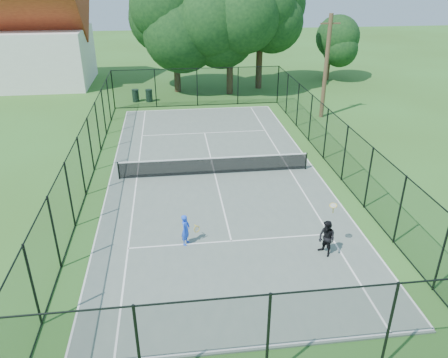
{
  "coord_description": "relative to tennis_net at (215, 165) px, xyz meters",
  "views": [
    {
      "loc": [
        -2.13,
        -20.98,
        10.06
      ],
      "look_at": [
        0.13,
        -3.0,
        1.2
      ],
      "focal_mm": 35.0,
      "sensor_mm": 36.0,
      "label": 1
    }
  ],
  "objects": [
    {
      "name": "tree_far_right",
      "position": [
        13.17,
        20.39,
        2.8
      ],
      "size": [
        4.13,
        4.13,
        5.47
      ],
      "color": "#332114",
      "rests_on": "ground"
    },
    {
      "name": "tree_near_mid",
      "position": [
        3.05,
        16.37,
        5.01
      ],
      "size": [
        6.94,
        6.94,
        9.07
      ],
      "color": "#332114",
      "rests_on": "ground"
    },
    {
      "name": "tree_near_right",
      "position": [
        5.93,
        18.0,
        5.41
      ],
      "size": [
        6.82,
        6.82,
        9.42
      ],
      "color": "#332114",
      "rests_on": "ground"
    },
    {
      "name": "ground",
      "position": [
        0.0,
        0.0,
        -0.58
      ],
      "size": [
        120.0,
        120.0,
        0.0
      ],
      "primitive_type": "plane",
      "color": "#345A1F"
    },
    {
      "name": "tree_near_left",
      "position": [
        -1.44,
        17.65,
        4.73
      ],
      "size": [
        6.62,
        6.62,
        8.64
      ],
      "color": "#332114",
      "rests_on": "ground"
    },
    {
      "name": "utility_pole",
      "position": [
        8.89,
        9.0,
        3.1
      ],
      "size": [
        1.4,
        0.3,
        7.23
      ],
      "color": "#4C3823",
      "rests_on": "ground"
    },
    {
      "name": "player_blue",
      "position": [
        -1.81,
        -6.34,
        0.13
      ],
      "size": [
        0.83,
        0.56,
        1.3
      ],
      "color": "blue",
      "rests_on": "tennis_court"
    },
    {
      "name": "fence",
      "position": [
        0.0,
        0.0,
        0.92
      ],
      "size": [
        13.1,
        26.1,
        3.0
      ],
      "color": "black",
      "rests_on": "ground"
    },
    {
      "name": "trash_bin_right",
      "position": [
        -3.87,
        14.67,
        -0.07
      ],
      "size": [
        0.58,
        0.58,
        1.0
      ],
      "color": "black",
      "rests_on": "ground"
    },
    {
      "name": "tennis_court",
      "position": [
        0.0,
        0.0,
        -0.55
      ],
      "size": [
        11.0,
        24.0,
        0.06
      ],
      "primitive_type": "cube",
      "color": "slate",
      "rests_on": "ground"
    },
    {
      "name": "player_black",
      "position": [
        3.45,
        -7.74,
        0.21
      ],
      "size": [
        0.81,
        0.94,
        2.02
      ],
      "color": "black",
      "rests_on": "tennis_court"
    },
    {
      "name": "trash_bin_left",
      "position": [
        -4.97,
        14.79,
        -0.07
      ],
      "size": [
        0.58,
        0.58,
        1.01
      ],
      "color": "black",
      "rests_on": "ground"
    },
    {
      "name": "tennis_net",
      "position": [
        0.0,
        0.0,
        0.0
      ],
      "size": [
        10.08,
        0.08,
        0.95
      ],
      "color": "black",
      "rests_on": "tennis_court"
    }
  ]
}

